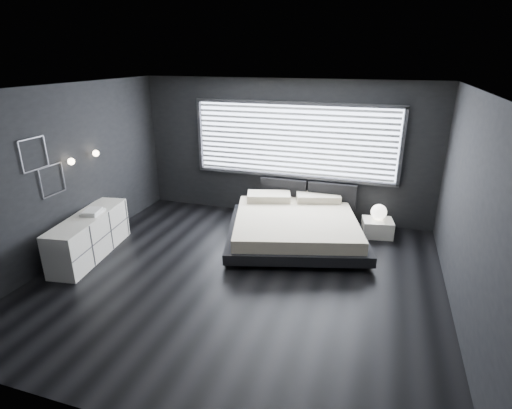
% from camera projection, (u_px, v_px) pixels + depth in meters
% --- Properties ---
extents(room, '(6.04, 6.00, 2.80)m').
position_uv_depth(room, '(238.00, 192.00, 5.64)').
color(room, black).
rests_on(room, ground).
extents(window, '(4.14, 0.09, 1.52)m').
position_uv_depth(window, '(294.00, 141.00, 7.92)').
color(window, white).
rests_on(window, ground).
extents(headboard, '(1.96, 0.16, 0.52)m').
position_uv_depth(headboard, '(307.00, 193.00, 8.14)').
color(headboard, black).
rests_on(headboard, ground).
extents(sconce_near, '(0.18, 0.11, 0.11)m').
position_uv_depth(sconce_near, '(71.00, 161.00, 6.44)').
color(sconce_near, silver).
rests_on(sconce_near, ground).
extents(sconce_far, '(0.18, 0.11, 0.11)m').
position_uv_depth(sconce_far, '(96.00, 153.00, 6.97)').
color(sconce_far, silver).
rests_on(sconce_far, ground).
extents(wall_art_upper, '(0.01, 0.48, 0.48)m').
position_uv_depth(wall_art_upper, '(34.00, 154.00, 5.84)').
color(wall_art_upper, '#47474C').
rests_on(wall_art_upper, ground).
extents(wall_art_lower, '(0.01, 0.48, 0.48)m').
position_uv_depth(wall_art_lower, '(52.00, 180.00, 6.23)').
color(wall_art_lower, '#47474C').
rests_on(wall_art_lower, ground).
extents(bed, '(2.93, 2.85, 0.62)m').
position_uv_depth(bed, '(295.00, 225.00, 7.31)').
color(bed, black).
rests_on(bed, ground).
extents(nightstand, '(0.61, 0.54, 0.32)m').
position_uv_depth(nightstand, '(377.00, 228.00, 7.52)').
color(nightstand, white).
rests_on(nightstand, ground).
extents(orb_lamp, '(0.29, 0.29, 0.29)m').
position_uv_depth(orb_lamp, '(379.00, 212.00, 7.45)').
color(orb_lamp, white).
rests_on(orb_lamp, nightstand).
extents(dresser, '(0.76, 1.85, 0.72)m').
position_uv_depth(dresser, '(90.00, 236.00, 6.71)').
color(dresser, white).
rests_on(dresser, ground).
extents(book_stack, '(0.33, 0.40, 0.07)m').
position_uv_depth(book_stack, '(92.00, 212.00, 6.67)').
color(book_stack, white).
rests_on(book_stack, dresser).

